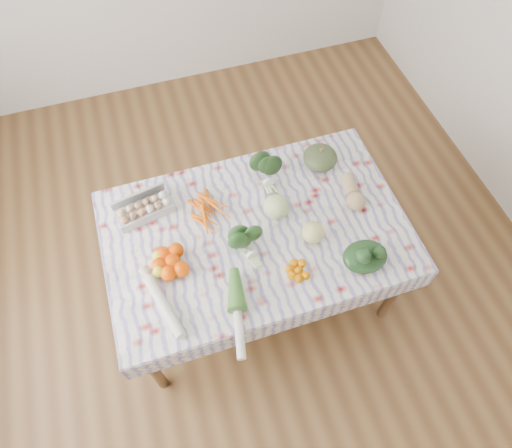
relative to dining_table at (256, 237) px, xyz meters
name	(u,v)px	position (x,y,z in m)	size (l,w,h in m)	color
ground	(256,287)	(0.00, 0.00, -0.68)	(4.50, 4.50, 0.00)	brown
dining_table	(256,237)	(0.00, 0.00, 0.00)	(1.60, 1.00, 0.75)	brown
tablecloth	(256,230)	(0.00, 0.00, 0.08)	(1.66, 1.06, 0.01)	white
egg_carton	(145,210)	(-0.55, 0.28, 0.13)	(0.31, 0.13, 0.08)	#B3B2AD
carrot_bunch	(210,213)	(-0.21, 0.17, 0.10)	(0.21, 0.19, 0.04)	orange
kale_bunch	(265,172)	(0.16, 0.31, 0.16)	(0.18, 0.15, 0.15)	#183313
kabocha_squash	(320,158)	(0.50, 0.32, 0.15)	(0.20, 0.20, 0.13)	#3F4F2B
cabbage	(276,207)	(0.14, 0.06, 0.15)	(0.14, 0.14, 0.14)	#B1D484
butternut_squash	(353,192)	(0.59, 0.04, 0.14)	(0.11, 0.23, 0.11)	tan
orange_cluster	(172,261)	(-0.48, -0.08, 0.13)	(0.27, 0.27, 0.09)	#FF5000
broccoli	(247,245)	(-0.08, -0.11, 0.14)	(0.17, 0.17, 0.12)	#224C1C
mandarin_cluster	(299,270)	(0.13, -0.31, 0.11)	(0.16, 0.16, 0.05)	orange
grapefruit	(313,232)	(0.27, -0.15, 0.14)	(0.12, 0.12, 0.12)	#D6D276
spinach_bag	(365,257)	(0.48, -0.36, 0.14)	(0.24, 0.19, 0.10)	black
daikon	(164,306)	(-0.57, -0.30, 0.11)	(0.05, 0.05, 0.38)	silver
leek	(238,314)	(-0.24, -0.45, 0.11)	(0.05, 0.05, 0.44)	silver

